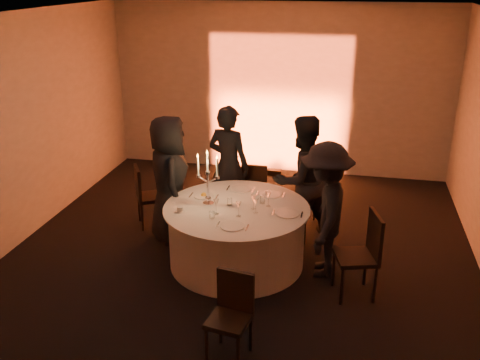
% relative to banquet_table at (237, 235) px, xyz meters
% --- Properties ---
extents(floor, '(7.00, 7.00, 0.00)m').
position_rel_banquet_table_xyz_m(floor, '(0.00, 0.00, -0.38)').
color(floor, black).
rests_on(floor, ground).
extents(ceiling, '(7.00, 7.00, 0.00)m').
position_rel_banquet_table_xyz_m(ceiling, '(0.00, 0.00, 2.62)').
color(ceiling, white).
rests_on(ceiling, wall_back).
extents(wall_back, '(7.00, 0.00, 7.00)m').
position_rel_banquet_table_xyz_m(wall_back, '(0.00, 3.50, 1.12)').
color(wall_back, '#A8A49C').
rests_on(wall_back, floor).
extents(wall_front, '(7.00, 0.00, 7.00)m').
position_rel_banquet_table_xyz_m(wall_front, '(0.00, -3.50, 1.12)').
color(wall_front, '#A8A49C').
rests_on(wall_front, floor).
extents(wall_left, '(0.00, 7.00, 7.00)m').
position_rel_banquet_table_xyz_m(wall_left, '(-3.00, 0.00, 1.12)').
color(wall_left, '#A8A49C').
rests_on(wall_left, floor).
extents(uplighter_fixture, '(0.25, 0.12, 0.10)m').
position_rel_banquet_table_xyz_m(uplighter_fixture, '(0.00, 3.20, -0.33)').
color(uplighter_fixture, black).
rests_on(uplighter_fixture, floor).
extents(banquet_table, '(1.80, 1.80, 0.77)m').
position_rel_banquet_table_xyz_m(banquet_table, '(0.00, 0.00, 0.00)').
color(banquet_table, black).
rests_on(banquet_table, floor).
extents(chair_left, '(0.54, 0.54, 0.90)m').
position_rel_banquet_table_xyz_m(chair_left, '(-1.50, 0.78, 0.12)').
color(chair_left, black).
rests_on(chair_left, floor).
extents(chair_back_left, '(0.38, 0.38, 0.86)m').
position_rel_banquet_table_xyz_m(chair_back_left, '(-0.02, 1.39, 0.09)').
color(chair_back_left, black).
rests_on(chair_back_left, floor).
extents(chair_back_right, '(0.62, 0.62, 1.02)m').
position_rel_banquet_table_xyz_m(chair_back_right, '(0.85, 1.12, 0.19)').
color(chair_back_right, black).
rests_on(chair_back_right, floor).
extents(chair_right, '(0.54, 0.54, 1.00)m').
position_rel_banquet_table_xyz_m(chair_right, '(1.54, -0.40, 0.18)').
color(chair_right, black).
rests_on(chair_right, floor).
extents(chair_front, '(0.43, 0.43, 0.85)m').
position_rel_banquet_table_xyz_m(chair_front, '(0.32, -1.69, 0.09)').
color(chair_front, black).
rests_on(chair_front, floor).
extents(guest_left, '(0.86, 1.00, 1.74)m').
position_rel_banquet_table_xyz_m(guest_left, '(-1.02, 0.47, 0.49)').
color(guest_left, black).
rests_on(guest_left, floor).
extents(guest_back_left, '(0.74, 0.60, 1.75)m').
position_rel_banquet_table_xyz_m(guest_back_left, '(-0.37, 1.15, 0.49)').
color(guest_back_left, black).
rests_on(guest_back_left, floor).
extents(guest_back_right, '(1.08, 1.06, 1.75)m').
position_rel_banquet_table_xyz_m(guest_back_right, '(0.70, 0.82, 0.49)').
color(guest_back_right, black).
rests_on(guest_back_right, floor).
extents(guest_right, '(0.62, 1.08, 1.66)m').
position_rel_banquet_table_xyz_m(guest_right, '(1.07, -0.01, 0.45)').
color(guest_right, black).
rests_on(guest_right, floor).
extents(plate_left, '(0.36, 0.26, 0.08)m').
position_rel_banquet_table_xyz_m(plate_left, '(-0.48, 0.24, 0.40)').
color(plate_left, silver).
rests_on(plate_left, banquet_table).
extents(plate_back_left, '(0.35, 0.27, 0.01)m').
position_rel_banquet_table_xyz_m(plate_back_left, '(-0.07, 0.56, 0.39)').
color(plate_back_left, silver).
rests_on(plate_back_left, banquet_table).
extents(plate_back_right, '(0.35, 0.29, 0.01)m').
position_rel_banquet_table_xyz_m(plate_back_right, '(0.34, 0.48, 0.39)').
color(plate_back_right, silver).
rests_on(plate_back_right, banquet_table).
extents(plate_right, '(0.36, 0.29, 0.01)m').
position_rel_banquet_table_xyz_m(plate_right, '(0.63, -0.06, 0.39)').
color(plate_right, silver).
rests_on(plate_right, banquet_table).
extents(plate_front, '(0.36, 0.28, 0.01)m').
position_rel_banquet_table_xyz_m(plate_front, '(0.07, -0.53, 0.39)').
color(plate_front, silver).
rests_on(plate_front, banquet_table).
extents(coffee_cup, '(0.11, 0.11, 0.07)m').
position_rel_banquet_table_xyz_m(coffee_cup, '(-0.63, -0.27, 0.42)').
color(coffee_cup, silver).
rests_on(coffee_cup, banquet_table).
extents(candelabra, '(0.30, 0.14, 0.71)m').
position_rel_banquet_table_xyz_m(candelabra, '(-0.36, 0.01, 0.63)').
color(candelabra, white).
rests_on(candelabra, banquet_table).
extents(wine_glass_a, '(0.07, 0.07, 0.19)m').
position_rel_banquet_table_xyz_m(wine_glass_a, '(0.21, -0.02, 0.52)').
color(wine_glass_a, silver).
rests_on(wine_glass_a, banquet_table).
extents(wine_glass_b, '(0.07, 0.07, 0.19)m').
position_rel_banquet_table_xyz_m(wine_glass_b, '(-0.19, -0.24, 0.52)').
color(wine_glass_b, silver).
rests_on(wine_glass_b, banquet_table).
extents(wine_glass_c, '(0.07, 0.07, 0.19)m').
position_rel_banquet_table_xyz_m(wine_glass_c, '(0.37, 0.11, 0.52)').
color(wine_glass_c, silver).
rests_on(wine_glass_c, banquet_table).
extents(wine_glass_d, '(0.07, 0.07, 0.19)m').
position_rel_banquet_table_xyz_m(wine_glass_d, '(0.08, -0.26, 0.52)').
color(wine_glass_d, silver).
rests_on(wine_glass_d, banquet_table).
extents(wine_glass_e, '(0.07, 0.07, 0.19)m').
position_rel_banquet_table_xyz_m(wine_glass_e, '(0.26, -0.12, 0.52)').
color(wine_glass_e, silver).
rests_on(wine_glass_e, banquet_table).
extents(tumbler_a, '(0.07, 0.07, 0.09)m').
position_rel_banquet_table_xyz_m(tumbler_a, '(0.29, 0.19, 0.43)').
color(tumbler_a, silver).
rests_on(tumbler_a, banquet_table).
extents(tumbler_b, '(0.07, 0.07, 0.09)m').
position_rel_banquet_table_xyz_m(tumbler_b, '(-0.21, -0.37, 0.43)').
color(tumbler_b, silver).
rests_on(tumbler_b, banquet_table).
extents(tumbler_c, '(0.07, 0.07, 0.09)m').
position_rel_banquet_table_xyz_m(tumbler_c, '(0.32, 0.39, 0.43)').
color(tumbler_c, silver).
rests_on(tumbler_c, banquet_table).
extents(tumbler_d, '(0.07, 0.07, 0.09)m').
position_rel_banquet_table_xyz_m(tumbler_d, '(-0.10, 0.04, 0.43)').
color(tumbler_d, silver).
rests_on(tumbler_d, banquet_table).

